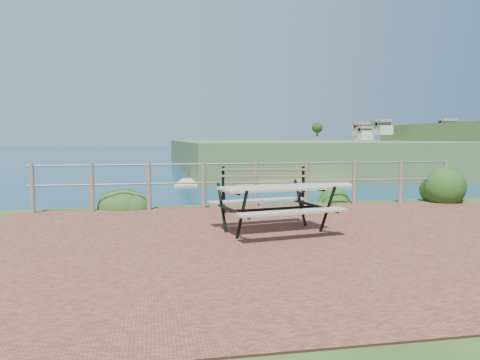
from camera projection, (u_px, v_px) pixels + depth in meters
name	position (u px, v px, depth m)	size (l,w,h in m)	color
ground	(305.00, 240.00, 6.98)	(10.00, 7.00, 0.12)	brown
ocean	(157.00, 141.00, 202.74)	(1200.00, 1200.00, 0.00)	#135272
safety_railing	(256.00, 182.00, 10.21)	(9.40, 0.10, 1.00)	#6B5B4C
picnic_table	(274.00, 204.00, 7.48)	(1.83, 1.49, 0.73)	gray
park_bench	(263.00, 183.00, 9.38)	(1.75, 0.75, 0.96)	brown
shrub_right_edge	(446.00, 201.00, 11.41)	(1.03, 1.03, 1.47)	#244816
shrub_lip_west	(123.00, 208.00, 10.19)	(0.86, 0.86, 0.64)	#294D1D
shrub_lip_east	(328.00, 201.00, 11.30)	(0.78, 0.78, 0.52)	#244816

